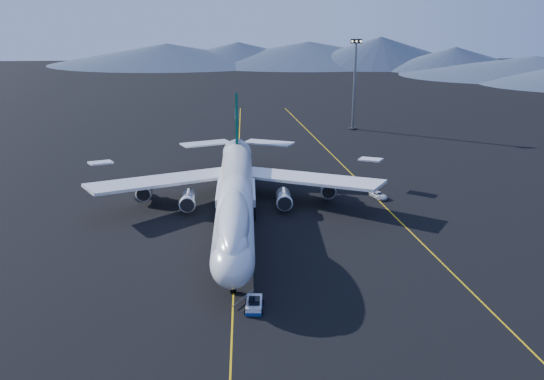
{
  "coord_description": "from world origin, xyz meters",
  "views": [
    {
      "loc": [
        2.38,
        -106.27,
        43.78
      ],
      "look_at": [
        6.93,
        2.26,
        6.0
      ],
      "focal_mm": 40.0,
      "sensor_mm": 36.0,
      "label": 1
    }
  ],
  "objects_px": {
    "boeing_747": "(235,195)",
    "pushback_tug": "(254,305)",
    "floodlight_mast": "(354,85)",
    "service_van": "(378,195)"
  },
  "relations": [
    {
      "from": "floodlight_mast",
      "to": "boeing_747",
      "type": "bearing_deg",
      "value": -114.74
    },
    {
      "from": "pushback_tug",
      "to": "floodlight_mast",
      "type": "distance_m",
      "value": 112.77
    },
    {
      "from": "boeing_747",
      "to": "pushback_tug",
      "type": "bearing_deg",
      "value": -84.54
    },
    {
      "from": "boeing_747",
      "to": "floodlight_mast",
      "type": "distance_m",
      "value": 84.02
    },
    {
      "from": "boeing_747",
      "to": "floodlight_mast",
      "type": "relative_size",
      "value": 2.66
    },
    {
      "from": "boeing_747",
      "to": "floodlight_mast",
      "type": "bearing_deg",
      "value": 65.26
    },
    {
      "from": "pushback_tug",
      "to": "service_van",
      "type": "relative_size",
      "value": 0.99
    },
    {
      "from": "pushback_tug",
      "to": "service_van",
      "type": "bearing_deg",
      "value": 62.54
    },
    {
      "from": "boeing_747",
      "to": "pushback_tug",
      "type": "distance_m",
      "value": 31.93
    },
    {
      "from": "service_van",
      "to": "floodlight_mast",
      "type": "bearing_deg",
      "value": 61.71
    }
  ]
}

